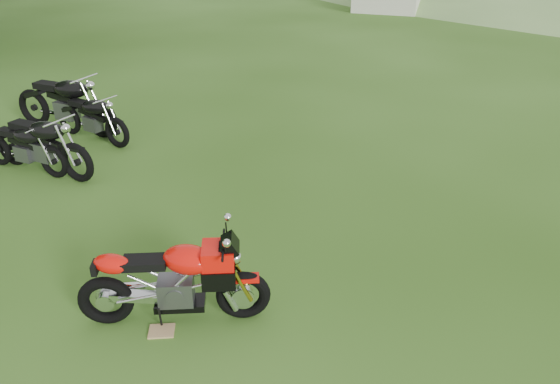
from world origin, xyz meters
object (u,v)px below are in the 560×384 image
(vintage_moto_d, at_px, (91,117))
(sport_motorcycle, at_px, (173,275))
(vintage_moto_a, at_px, (23,146))
(vintage_moto_b, at_px, (41,143))
(vintage_moto_c, at_px, (64,101))
(plywood_board, at_px, (162,331))

(vintage_moto_d, bearing_deg, sport_motorcycle, -32.56)
(vintage_moto_a, relative_size, vintage_moto_b, 0.84)
(sport_motorcycle, height_order, vintage_moto_d, sport_motorcycle)
(vintage_moto_c, height_order, vintage_moto_d, vintage_moto_c)
(vintage_moto_b, bearing_deg, vintage_moto_a, -165.41)
(vintage_moto_b, distance_m, vintage_moto_c, 1.83)
(vintage_moto_c, bearing_deg, plywood_board, -39.51)
(plywood_board, bearing_deg, sport_motorcycle, 71.57)
(plywood_board, relative_size, vintage_moto_a, 0.15)
(vintage_moto_d, bearing_deg, plywood_board, -34.55)
(sport_motorcycle, height_order, vintage_moto_a, sport_motorcycle)
(vintage_moto_a, distance_m, vintage_moto_b, 0.33)
(vintage_moto_b, bearing_deg, plywood_board, -28.97)
(sport_motorcycle, distance_m, vintage_moto_a, 4.55)
(plywood_board, height_order, vintage_moto_c, vintage_moto_c)
(vintage_moto_d, bearing_deg, vintage_moto_a, -84.66)
(vintage_moto_c, distance_m, vintage_moto_d, 0.77)
(sport_motorcycle, xyz_separation_m, vintage_moto_d, (-3.41, 4.04, -0.08))
(vintage_moto_c, bearing_deg, vintage_moto_a, -67.83)
(vintage_moto_a, bearing_deg, plywood_board, -29.00)
(vintage_moto_c, bearing_deg, vintage_moto_b, -57.87)
(vintage_moto_a, height_order, vintage_moto_d, vintage_moto_d)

